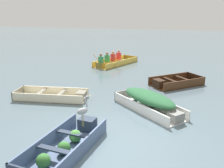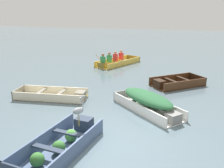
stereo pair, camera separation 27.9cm
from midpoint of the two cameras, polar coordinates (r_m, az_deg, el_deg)
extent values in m
plane|color=slate|center=(6.96, 0.24, -12.86)|extent=(80.00, 80.00, 0.00)
cube|color=#475B7F|center=(6.59, -11.90, -14.85)|extent=(1.35, 2.88, 0.04)
cube|color=#475B7F|center=(6.77, -15.60, -12.45)|extent=(0.36, 2.77, 0.41)
cube|color=#475B7F|center=(6.26, -8.07, -14.49)|extent=(0.36, 2.77, 0.41)
cube|color=#273246|center=(7.39, -6.75, -9.13)|extent=(0.51, 0.41, 0.37)
cube|color=#273246|center=(6.75, -10.05, -11.14)|extent=(0.96, 0.26, 0.04)
cube|color=#273246|center=(6.16, -14.27, -14.34)|extent=(0.96, 0.26, 0.04)
sphere|color=#4C9342|center=(6.84, -9.55, -11.67)|extent=(0.34, 0.34, 0.34)
sphere|color=#387533|center=(6.37, -12.22, -14.14)|extent=(0.33, 0.33, 0.33)
sphere|color=#387533|center=(6.02, -16.77, -16.47)|extent=(0.33, 0.33, 0.33)
cube|color=beige|center=(10.30, -14.44, -3.21)|extent=(2.94, 1.37, 0.04)
cube|color=beige|center=(10.67, -13.56, -1.57)|extent=(2.81, 0.43, 0.35)
cube|color=beige|center=(9.84, -15.53, -3.27)|extent=(2.81, 0.43, 0.35)
cube|color=gray|center=(10.85, -21.32, -1.96)|extent=(0.19, 0.99, 0.35)
cube|color=gray|center=(9.85, -7.85, -2.67)|extent=(0.42, 0.49, 0.32)
cube|color=gray|center=(10.07, -12.31, -2.04)|extent=(0.28, 0.91, 0.04)
cube|color=gray|center=(10.39, -16.71, -1.80)|extent=(0.28, 0.91, 0.04)
cube|color=white|center=(9.00, 7.42, -5.74)|extent=(2.83, 2.62, 0.04)
cube|color=white|center=(9.23, 9.58, -4.25)|extent=(2.24, 1.93, 0.34)
cube|color=white|center=(8.67, 5.18, -5.47)|extent=(2.24, 1.93, 0.34)
cube|color=gray|center=(9.99, 2.10, -2.37)|extent=(0.66, 0.76, 0.34)
cube|color=gray|center=(8.10, 13.39, -7.39)|extent=(0.55, 0.56, 0.31)
cube|color=gray|center=(8.61, 9.37, -5.17)|extent=(0.68, 0.75, 0.04)
cube|color=gray|center=(9.22, 5.70, -3.53)|extent=(0.68, 0.75, 0.04)
ellipsoid|color=#286038|center=(8.84, 7.52, -3.10)|extent=(2.40, 2.24, 0.39)
cube|color=#4C2D19|center=(12.15, 13.85, -0.14)|extent=(2.59, 2.50, 0.04)
cube|color=#4C2D19|center=(11.69, 15.69, -0.06)|extent=(1.82, 1.65, 0.39)
cube|color=#4C2D19|center=(12.53, 12.25, 1.30)|extent=(1.82, 1.65, 0.39)
cube|color=black|center=(12.88, 17.95, 1.27)|extent=(0.84, 0.92, 0.39)
cube|color=black|center=(11.49, 9.98, 0.13)|extent=(0.63, 0.64, 0.35)
cube|color=black|center=(11.86, 12.60, 0.88)|extent=(0.85, 0.92, 0.04)
cube|color=black|center=(12.31, 15.24, 1.28)|extent=(0.85, 0.92, 0.04)
cube|color=#E5BC47|center=(16.34, 0.40, 4.60)|extent=(2.36, 3.54, 0.04)
cube|color=#E5BC47|center=(15.98, 1.93, 4.88)|extent=(1.37, 3.11, 0.35)
cube|color=#E5BC47|center=(16.64, -1.07, 5.36)|extent=(1.37, 3.11, 0.35)
cube|color=olive|center=(17.61, 3.78, 5.95)|extent=(1.06, 0.49, 0.35)
cube|color=olive|center=(15.18, -3.14, 4.30)|extent=(0.61, 0.53, 0.31)
cube|color=olive|center=(15.91, -0.74, 5.15)|extent=(1.01, 0.55, 0.04)
cube|color=olive|center=(16.68, 1.48, 5.69)|extent=(1.01, 0.55, 0.04)
cube|color=red|center=(16.47, 1.04, 6.40)|extent=(0.33, 0.28, 0.44)
sphere|color=tan|center=(16.42, 1.05, 7.50)|extent=(0.18, 0.18, 0.18)
cube|color=red|center=(16.02, -0.26, 6.11)|extent=(0.33, 0.28, 0.44)
sphere|color=tan|center=(15.96, -0.26, 7.24)|extent=(0.18, 0.18, 0.18)
cube|color=#338C4C|center=(15.58, -1.63, 5.80)|extent=(0.33, 0.28, 0.44)
sphere|color=#9E7051|center=(15.52, -1.64, 6.96)|extent=(0.18, 0.18, 0.18)
cube|color=#338C4C|center=(15.14, -3.09, 5.47)|extent=(0.33, 0.28, 0.44)
sphere|color=#9E7051|center=(15.08, -3.10, 6.66)|extent=(0.18, 0.18, 0.18)
cylinder|color=tan|center=(15.06, 0.89, 5.03)|extent=(0.61, 0.29, 0.55)
cylinder|color=tan|center=(16.16, -3.98, 5.79)|extent=(0.61, 0.29, 0.55)
cylinder|color=olive|center=(6.83, -8.01, -8.13)|extent=(0.02, 0.02, 0.35)
cylinder|color=olive|center=(6.78, -7.75, -8.30)|extent=(0.02, 0.02, 0.35)
ellipsoid|color=#93999E|center=(6.70, -7.97, -6.16)|extent=(0.30, 0.34, 0.18)
cylinder|color=#93999E|center=(6.67, -7.16, -4.18)|extent=(0.10, 0.12, 0.28)
ellipsoid|color=#93999E|center=(6.64, -6.92, -2.89)|extent=(0.11, 0.12, 0.06)
cone|color=gold|center=(6.68, -6.33, -2.75)|extent=(0.08, 0.10, 0.02)
camera|label=1|loc=(0.14, -90.74, -0.22)|focal=40.00mm
camera|label=2|loc=(0.14, 89.26, 0.22)|focal=40.00mm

